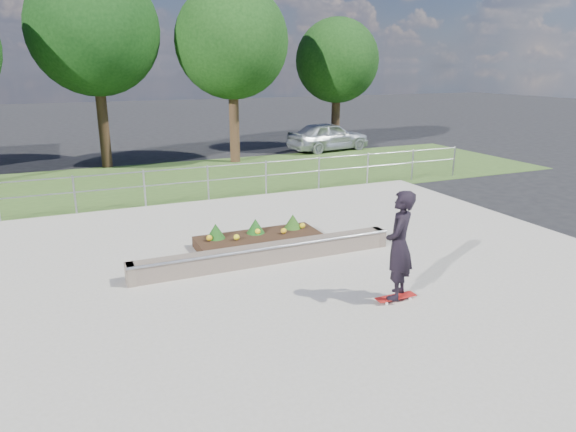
{
  "coord_description": "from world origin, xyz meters",
  "views": [
    {
      "loc": [
        -4.08,
        -8.33,
        4.25
      ],
      "look_at": [
        0.2,
        1.5,
        1.1
      ],
      "focal_mm": 32.0,
      "sensor_mm": 36.0,
      "label": 1
    }
  ],
  "objects_px": {
    "grind_ledge": "(267,254)",
    "parked_car": "(328,136)",
    "planter_bed": "(259,238)",
    "skateboarder": "(399,245)"
  },
  "relations": [
    {
      "from": "skateboarder",
      "to": "parked_car",
      "type": "bearing_deg",
      "value": 66.19
    },
    {
      "from": "grind_ledge",
      "to": "skateboarder",
      "type": "xyz_separation_m",
      "value": [
        1.5,
        -2.75,
        0.88
      ]
    },
    {
      "from": "planter_bed",
      "to": "grind_ledge",
      "type": "bearing_deg",
      "value": -101.49
    },
    {
      "from": "grind_ledge",
      "to": "parked_car",
      "type": "xyz_separation_m",
      "value": [
        8.72,
        13.62,
        0.48
      ]
    },
    {
      "from": "skateboarder",
      "to": "parked_car",
      "type": "xyz_separation_m",
      "value": [
        7.22,
        16.37,
        -0.4
      ]
    },
    {
      "from": "grind_ledge",
      "to": "parked_car",
      "type": "relative_size",
      "value": 1.37
    },
    {
      "from": "grind_ledge",
      "to": "skateboarder",
      "type": "bearing_deg",
      "value": -61.39
    },
    {
      "from": "grind_ledge",
      "to": "planter_bed",
      "type": "distance_m",
      "value": 1.16
    },
    {
      "from": "grind_ledge",
      "to": "planter_bed",
      "type": "height_order",
      "value": "planter_bed"
    },
    {
      "from": "skateboarder",
      "to": "parked_car",
      "type": "height_order",
      "value": "skateboarder"
    }
  ]
}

